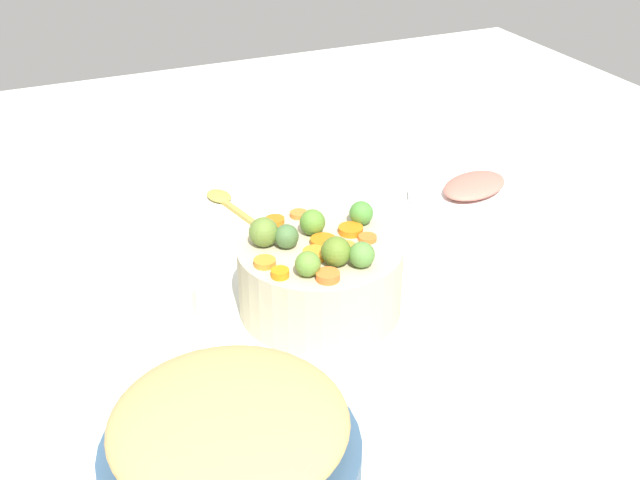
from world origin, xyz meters
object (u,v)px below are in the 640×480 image
at_px(casserole_dish, 125,324).
at_px(ham_plate, 469,197).
at_px(wooden_spoon, 235,209).
at_px(serving_bowl_carrots, 320,278).

xyz_separation_m(casserole_dish, ham_plate, (0.69, 0.22, -0.05)).
bearing_deg(ham_plate, casserole_dish, -162.70).
bearing_deg(casserole_dish, wooden_spoon, 52.37).
relative_size(serving_bowl_carrots, wooden_spoon, 0.80).
distance_m(casserole_dish, ham_plate, 0.73).
relative_size(wooden_spoon, ham_plate, 1.31).
height_order(serving_bowl_carrots, casserole_dish, casserole_dish).
relative_size(casserole_dish, ham_plate, 0.84).
bearing_deg(wooden_spoon, serving_bowl_carrots, -87.33).
distance_m(wooden_spoon, ham_plate, 0.44).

